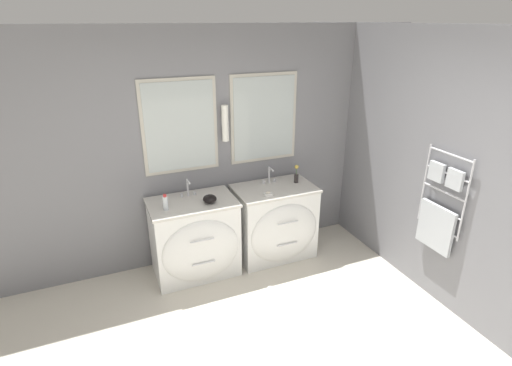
# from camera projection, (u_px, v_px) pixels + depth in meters

# --- Properties ---
(wall_back) EXTENTS (5.47, 0.15, 2.60)m
(wall_back) POSITION_uv_depth(u_px,v_px,m) (198.00, 149.00, 4.37)
(wall_back) COLOR slate
(wall_back) RESTS_ON ground_plane
(wall_right) EXTENTS (0.13, 4.37, 2.60)m
(wall_right) POSITION_uv_depth(u_px,v_px,m) (421.00, 163.00, 4.00)
(wall_right) COLOR slate
(wall_right) RESTS_ON ground_plane
(vanity_left) EXTENTS (0.91, 0.65, 0.87)m
(vanity_left) POSITION_uv_depth(u_px,v_px,m) (195.00, 239.00, 4.30)
(vanity_left) COLOR white
(vanity_left) RESTS_ON ground_plane
(vanity_right) EXTENTS (0.91, 0.65, 0.87)m
(vanity_right) POSITION_uv_depth(u_px,v_px,m) (275.00, 222.00, 4.65)
(vanity_right) COLOR white
(vanity_right) RESTS_ON ground_plane
(faucet_left) EXTENTS (0.17, 0.12, 0.20)m
(faucet_left) POSITION_uv_depth(u_px,v_px,m) (188.00, 188.00, 4.26)
(faucet_left) COLOR silver
(faucet_left) RESTS_ON vanity_left
(faucet_right) EXTENTS (0.17, 0.12, 0.20)m
(faucet_right) POSITION_uv_depth(u_px,v_px,m) (270.00, 175.00, 4.60)
(faucet_right) COLOR silver
(faucet_right) RESTS_ON vanity_right
(toiletry_bottle) EXTENTS (0.05, 0.05, 0.17)m
(toiletry_bottle) POSITION_uv_depth(u_px,v_px,m) (165.00, 203.00, 3.96)
(toiletry_bottle) COLOR silver
(toiletry_bottle) RESTS_ON vanity_left
(amenity_bowl) EXTENTS (0.14, 0.14, 0.09)m
(amenity_bowl) POSITION_uv_depth(u_px,v_px,m) (210.00, 199.00, 4.13)
(amenity_bowl) COLOR black
(amenity_bowl) RESTS_ON vanity_left
(flower_vase) EXTENTS (0.05, 0.05, 0.22)m
(flower_vase) POSITION_uv_depth(u_px,v_px,m) (296.00, 175.00, 4.62)
(flower_vase) COLOR #332D2D
(flower_vase) RESTS_ON vanity_right
(soap_dish) EXTENTS (0.09, 0.06, 0.04)m
(soap_dish) POSITION_uv_depth(u_px,v_px,m) (268.00, 194.00, 4.31)
(soap_dish) COLOR white
(soap_dish) RESTS_ON vanity_right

